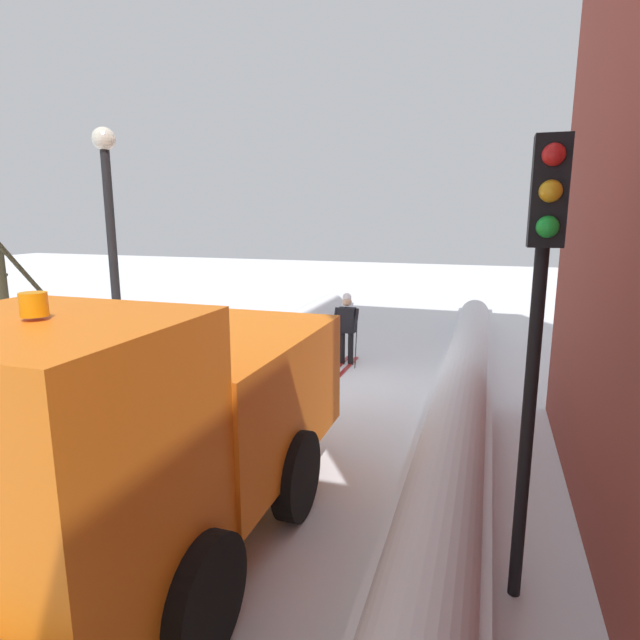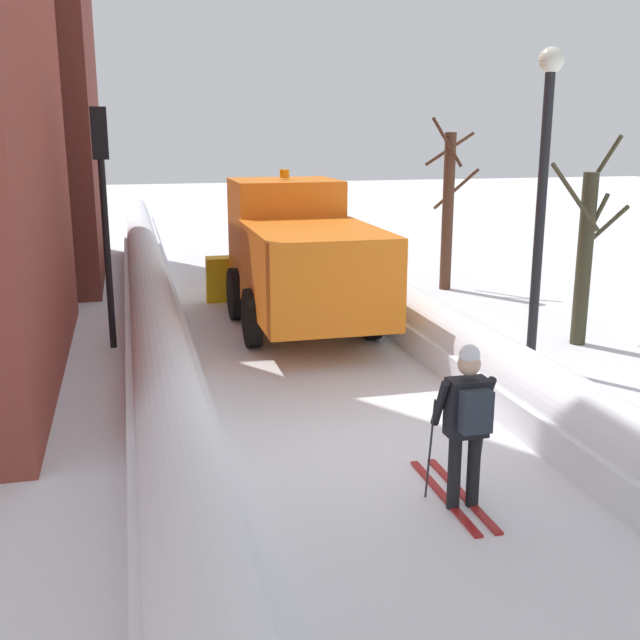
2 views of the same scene
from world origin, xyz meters
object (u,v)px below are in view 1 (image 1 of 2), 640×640
at_px(traffic_light_pole, 540,292).
at_px(bare_tree_near, 3,328).
at_px(plow_truck, 157,427).
at_px(skier, 347,325).
at_px(street_lamp, 111,238).

height_order(traffic_light_pole, bare_tree_near, traffic_light_pole).
xyz_separation_m(traffic_light_pole, bare_tree_near, (8.51, -2.00, -1.31)).
xyz_separation_m(plow_truck, traffic_light_pole, (-3.66, -0.41, 1.55)).
bearing_deg(bare_tree_near, traffic_light_pole, 166.79).
distance_m(skier, bare_tree_near, 7.27).
xyz_separation_m(skier, traffic_light_pole, (-3.69, 7.40, 2.03)).
relative_size(skier, street_lamp, 0.35).
xyz_separation_m(plow_truck, skier, (0.03, -7.81, -0.48)).
relative_size(traffic_light_pole, street_lamp, 0.83).
bearing_deg(skier, bare_tree_near, 48.31).
distance_m(traffic_light_pole, bare_tree_near, 8.84).
distance_m(skier, traffic_light_pole, 8.52).
bearing_deg(plow_truck, skier, -89.76).
relative_size(plow_truck, bare_tree_near, 1.55).
height_order(plow_truck, bare_tree_near, bare_tree_near).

